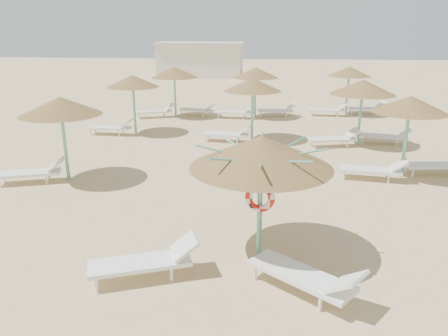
{
  "coord_description": "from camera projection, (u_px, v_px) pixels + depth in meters",
  "views": [
    {
      "loc": [
        0.47,
        -8.42,
        4.67
      ],
      "look_at": [
        -0.52,
        1.94,
        1.3
      ],
      "focal_mm": 35.0,
      "sensor_mm": 36.0,
      "label": 1
    }
  ],
  "objects": [
    {
      "name": "service_hut",
      "position": [
        201.0,
        59.0,
        42.64
      ],
      "size": [
        8.4,
        4.4,
        3.25
      ],
      "color": "silver",
      "rests_on": "ground"
    },
    {
      "name": "lounger_main_a",
      "position": [
        147.0,
        261.0,
        8.44
      ],
      "size": [
        2.19,
        1.33,
        0.76
      ],
      "rotation": [
        0.0,
        0.0,
        0.36
      ],
      "color": "white",
      "rests_on": "ground"
    },
    {
      "name": "lounger_main_b",
      "position": [
        308.0,
        276.0,
        7.88
      ],
      "size": [
        2.12,
        1.85,
        0.79
      ],
      "rotation": [
        0.0,
        0.0,
        -0.66
      ],
      "color": "white",
      "rests_on": "ground"
    },
    {
      "name": "ground",
      "position": [
        239.0,
        253.0,
        9.46
      ],
      "size": [
        120.0,
        120.0,
        0.0
      ],
      "primitive_type": "plane",
      "color": "tan",
      "rests_on": "ground"
    },
    {
      "name": "main_palapa",
      "position": [
        261.0,
        152.0,
        8.76
      ],
      "size": [
        2.92,
        2.92,
        2.62
      ],
      "color": "#65B09A",
      "rests_on": "ground"
    },
    {
      "name": "palapa_field",
      "position": [
        280.0,
        87.0,
        18.24
      ],
      "size": [
        19.83,
        14.3,
        2.68
      ],
      "color": "#65B09A",
      "rests_on": "ground"
    }
  ]
}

